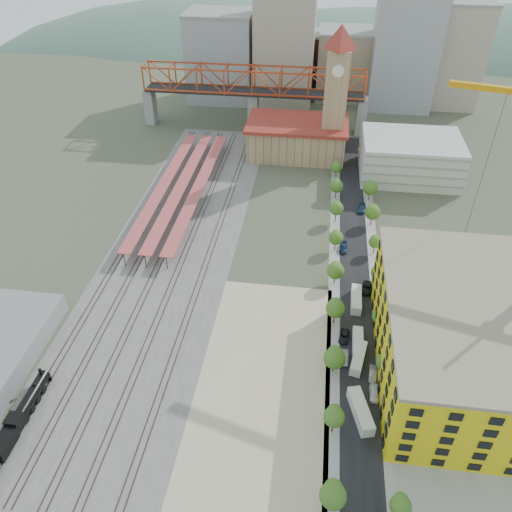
# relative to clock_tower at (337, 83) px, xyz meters

# --- Properties ---
(ground) EXTENTS (400.00, 400.00, 0.00)m
(ground) POSITION_rel_clock_tower_xyz_m (-8.00, -79.99, -28.70)
(ground) COLOR #474C38
(ground) RESTS_ON ground
(ballast_strip) EXTENTS (36.00, 165.00, 0.06)m
(ballast_strip) POSITION_rel_clock_tower_xyz_m (-44.00, -62.49, -28.67)
(ballast_strip) COLOR #605E59
(ballast_strip) RESTS_ON ground
(dirt_lot) EXTENTS (28.00, 67.00, 0.06)m
(dirt_lot) POSITION_rel_clock_tower_xyz_m (-12.00, -111.49, -28.67)
(dirt_lot) COLOR tan
(dirt_lot) RESTS_ON ground
(street_asphalt) EXTENTS (12.00, 170.00, 0.06)m
(street_asphalt) POSITION_rel_clock_tower_xyz_m (8.00, -64.99, -28.67)
(street_asphalt) COLOR black
(street_asphalt) RESTS_ON ground
(sidewalk_west) EXTENTS (3.00, 170.00, 0.04)m
(sidewalk_west) POSITION_rel_clock_tower_xyz_m (2.50, -64.99, -28.68)
(sidewalk_west) COLOR gray
(sidewalk_west) RESTS_ON ground
(sidewalk_east) EXTENTS (3.00, 170.00, 0.04)m
(sidewalk_east) POSITION_rel_clock_tower_xyz_m (13.50, -64.99, -28.68)
(sidewalk_east) COLOR gray
(sidewalk_east) RESTS_ON ground
(construction_pad) EXTENTS (50.00, 90.00, 0.06)m
(construction_pad) POSITION_rel_clock_tower_xyz_m (37.00, -99.99, -28.67)
(construction_pad) COLOR gray
(construction_pad) RESTS_ON ground
(rail_tracks) EXTENTS (26.56, 160.00, 0.18)m
(rail_tracks) POSITION_rel_clock_tower_xyz_m (-45.80, -62.49, -28.55)
(rail_tracks) COLOR #382B23
(rail_tracks) RESTS_ON ground
(platform_canopies) EXTENTS (16.00, 80.00, 4.12)m
(platform_canopies) POSITION_rel_clock_tower_xyz_m (-49.00, -34.99, -24.70)
(platform_canopies) COLOR #AF4E43
(platform_canopies) RESTS_ON ground
(station_hall) EXTENTS (38.00, 24.00, 13.10)m
(station_hall) POSITION_rel_clock_tower_xyz_m (-13.00, 2.01, -22.03)
(station_hall) COLOR tan
(station_hall) RESTS_ON ground
(clock_tower) EXTENTS (12.00, 12.00, 52.00)m
(clock_tower) POSITION_rel_clock_tower_xyz_m (0.00, 0.00, 0.00)
(clock_tower) COLOR tan
(clock_tower) RESTS_ON ground
(parking_garage) EXTENTS (34.00, 26.00, 14.00)m
(parking_garage) POSITION_rel_clock_tower_xyz_m (28.00, -9.99, -21.70)
(parking_garage) COLOR silver
(parking_garage) RESTS_ON ground
(truss_bridge) EXTENTS (94.00, 9.60, 25.60)m
(truss_bridge) POSITION_rel_clock_tower_xyz_m (-33.00, 25.01, -9.83)
(truss_bridge) COLOR gray
(truss_bridge) RESTS_ON ground
(construction_building) EXTENTS (44.60, 50.60, 18.80)m
(construction_building) POSITION_rel_clock_tower_xyz_m (34.00, -99.99, -19.29)
(construction_building) COLOR yellow
(construction_building) RESTS_ON ground
(street_trees) EXTENTS (15.40, 124.40, 8.00)m
(street_trees) POSITION_rel_clock_tower_xyz_m (8.00, -74.99, -28.70)
(street_trees) COLOR #37641E
(street_trees) RESTS_ON ground
(skyline) EXTENTS (133.00, 46.00, 60.00)m
(skyline) POSITION_rel_clock_tower_xyz_m (-0.53, 62.32, -5.89)
(skyline) COLOR #9EA0A3
(skyline) RESTS_ON ground
(distant_hills) EXTENTS (647.00, 264.00, 227.00)m
(distant_hills) POSITION_rel_clock_tower_xyz_m (37.28, 180.01, -108.23)
(distant_hills) COLOR #4C6B59
(distant_hills) RESTS_ON ground
(locomotive) EXTENTS (2.70, 20.83, 5.21)m
(locomotive) POSITION_rel_clock_tower_xyz_m (-58.00, -124.57, -26.75)
(locomotive) COLOR black
(locomotive) RESTS_ON ground
(site_trailer_a) EXTENTS (5.32, 10.51, 2.78)m
(site_trailer_a) POSITION_rel_clock_tower_xyz_m (8.00, -115.49, -27.31)
(site_trailer_a) COLOR silver
(site_trailer_a) RESTS_ON ground
(site_trailer_b) EXTENTS (4.16, 9.29, 2.46)m
(site_trailer_b) POSITION_rel_clock_tower_xyz_m (8.00, -101.52, -27.47)
(site_trailer_b) COLOR silver
(site_trailer_b) RESTS_ON ground
(site_trailer_c) EXTENTS (2.40, 8.77, 2.39)m
(site_trailer_c) POSITION_rel_clock_tower_xyz_m (8.00, -97.01, -27.50)
(site_trailer_c) COLOR silver
(site_trailer_c) RESTS_ON ground
(site_trailer_d) EXTENTS (2.71, 9.44, 2.57)m
(site_trailer_d) POSITION_rel_clock_tower_xyz_m (8.00, -82.12, -27.41)
(site_trailer_d) COLOR silver
(site_trailer_d) RESTS_ON ground
(car_1) EXTENTS (1.62, 4.52, 1.48)m
(car_1) POSITION_rel_clock_tower_xyz_m (5.00, -101.33, -27.95)
(car_1) COLOR gray
(car_1) RESTS_ON ground
(car_2) EXTENTS (2.87, 5.06, 1.33)m
(car_2) POSITION_rel_clock_tower_xyz_m (5.00, -94.80, -28.03)
(car_2) COLOR black
(car_2) RESTS_ON ground
(car_3) EXTENTS (2.55, 5.42, 1.53)m
(car_3) POSITION_rel_clock_tower_xyz_m (5.00, -59.47, -27.93)
(car_3) COLOR navy
(car_3) RESTS_ON ground
(car_4) EXTENTS (2.00, 4.73, 1.59)m
(car_4) POSITION_rel_clock_tower_xyz_m (11.00, -110.26, -27.90)
(car_4) COLOR white
(car_4) RESTS_ON ground
(car_5) EXTENTS (1.93, 4.68, 1.51)m
(car_5) POSITION_rel_clock_tower_xyz_m (11.00, -105.13, -27.94)
(car_5) COLOR gray
(car_5) RESTS_ON ground
(car_6) EXTENTS (3.24, 5.77, 1.52)m
(car_6) POSITION_rel_clock_tower_xyz_m (11.00, -76.60, -27.94)
(car_6) COLOR black
(car_6) RESTS_ON ground
(car_7) EXTENTS (3.11, 5.78, 1.59)m
(car_7) POSITION_rel_clock_tower_xyz_m (11.00, -37.10, -27.90)
(car_7) COLOR navy
(car_7) RESTS_ON ground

